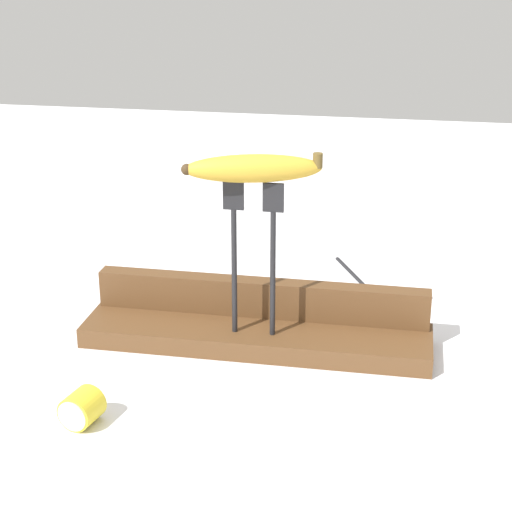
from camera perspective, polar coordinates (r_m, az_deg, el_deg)
The scene contains 7 objects.
ground_plane at distance 1.13m, azimuth 0.00°, elevation -6.00°, with size 3.00×3.00×0.00m, color silver.
wooden_board at distance 1.12m, azimuth 0.00°, elevation -5.40°, with size 0.46×0.11×0.03m, color brown.
board_backstop at distance 1.14m, azimuth 0.36°, elevation -2.83°, with size 0.45×0.03×0.05m, color brown.
fork_stand_center at distance 1.05m, azimuth -0.18°, elevation 0.69°, with size 0.08×0.01×0.20m.
banana_raised_center at distance 1.02m, azimuth -0.19°, elevation 5.94°, with size 0.17×0.08×0.04m.
fork_fallen_near at distance 1.32m, azimuth 7.36°, elevation -1.92°, with size 0.10×0.18×0.01m.
banana_chunk_near at distance 0.97m, azimuth -11.71°, elevation -10.05°, with size 0.05×0.05×0.04m.
Camera 1 is at (0.18, -0.99, 0.51)m, focal length 59.23 mm.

